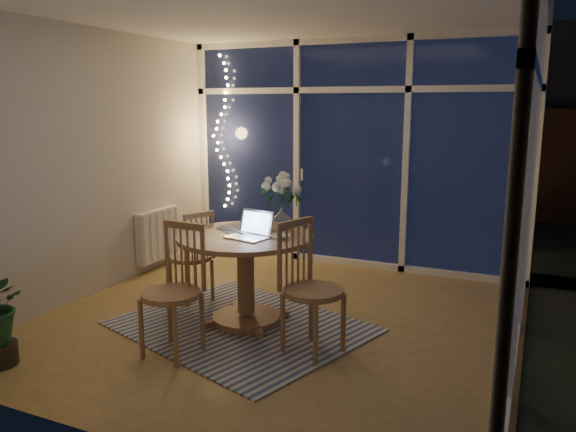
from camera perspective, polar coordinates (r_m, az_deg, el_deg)
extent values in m
plane|color=olive|center=(5.02, -1.10, -10.56)|extent=(4.00, 4.00, 0.00)
plane|color=silver|center=(4.72, -1.23, 20.19)|extent=(4.00, 4.00, 0.00)
cube|color=beige|center=(6.55, 6.44, 6.23)|extent=(4.00, 0.04, 2.60)
cube|color=beige|center=(3.04, -17.62, -0.04)|extent=(4.00, 0.04, 2.60)
cube|color=beige|center=(5.84, -19.24, 5.07)|extent=(0.04, 4.00, 2.60)
cube|color=beige|center=(4.25, 24.02, 2.61)|extent=(0.04, 4.00, 2.60)
cube|color=white|center=(6.51, 6.33, 6.21)|extent=(4.00, 0.10, 2.60)
cube|color=white|center=(4.25, 23.49, 2.65)|extent=(0.10, 4.00, 2.60)
cube|color=white|center=(6.62, -13.02, -1.83)|extent=(0.10, 0.70, 0.58)
cube|color=black|center=(9.53, 14.73, -0.77)|extent=(12.00, 6.00, 0.10)
cube|color=#382114|center=(9.96, 12.66, 5.43)|extent=(11.00, 0.08, 1.80)
cube|color=#373A42|center=(12.83, 17.10, 12.28)|extent=(7.00, 3.00, 2.20)
sphere|color=black|center=(8.23, 4.03, 1.34)|extent=(0.90, 0.90, 0.90)
cube|color=beige|center=(4.90, -4.81, -11.09)|extent=(2.36, 2.11, 0.01)
cylinder|color=olive|center=(4.85, -4.31, -6.44)|extent=(1.46, 1.46, 0.79)
cube|color=olive|center=(5.45, -9.88, -3.94)|extent=(0.55, 0.55, 0.91)
cube|color=olive|center=(4.24, 2.60, -7.33)|extent=(0.61, 0.61, 1.03)
cube|color=olive|center=(4.30, -11.83, -7.46)|extent=(0.50, 0.50, 1.01)
imported|color=white|center=(4.91, -0.63, -0.17)|extent=(0.25, 0.25, 0.21)
imported|color=white|center=(4.58, -0.84, -2.12)|extent=(0.19, 0.19, 0.04)
cube|color=beige|center=(4.90, -4.30, -1.33)|extent=(0.49, 0.45, 0.02)
cube|color=black|center=(4.63, -4.39, -2.18)|extent=(0.13, 0.13, 0.01)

